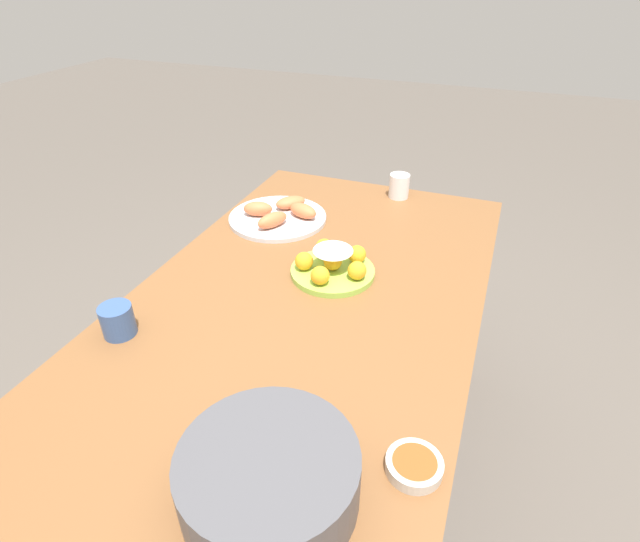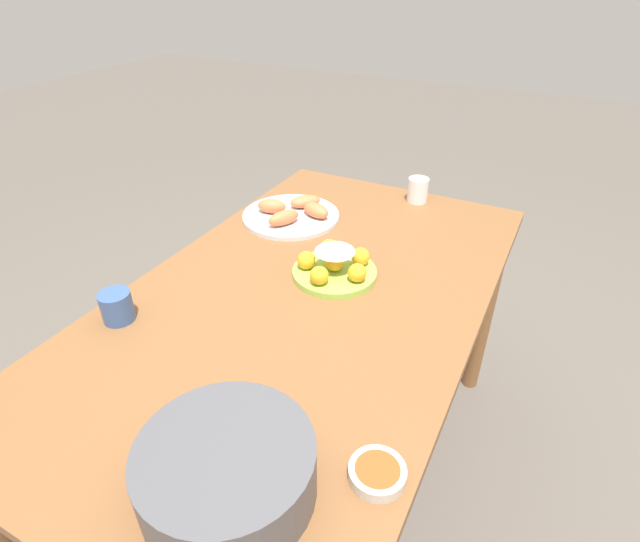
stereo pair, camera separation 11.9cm
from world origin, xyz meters
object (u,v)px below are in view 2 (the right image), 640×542
dining_table (305,324)px  serving_bowl (227,469)px  seafood_platter (292,213)px  cup_near (117,306)px  sauce_bowl (377,473)px  cake_plate (335,266)px  cup_far (418,190)px

dining_table → serving_bowl: 0.57m
seafood_platter → cup_near: cup_near is taller
dining_table → sauce_bowl: (0.40, 0.36, 0.11)m
dining_table → cake_plate: size_ratio=6.61×
serving_bowl → cup_far: size_ratio=3.42×
cake_plate → sauce_bowl: size_ratio=2.34×
sauce_bowl → cup_far: (-1.06, -0.28, 0.03)m
cup_near → cup_far: 1.03m
dining_table → cup_far: (-0.66, 0.08, 0.14)m
cake_plate → seafood_platter: cake_plate is taller
seafood_platter → cup_near: (0.64, -0.10, 0.02)m
seafood_platter → cup_near: 0.64m
cake_plate → cup_near: size_ratio=3.05×
dining_table → serving_bowl: serving_bowl is taller
sauce_bowl → seafood_platter: size_ratio=0.31×
seafood_platter → cup_far: cup_far is taller
serving_bowl → dining_table: bearing=-163.7°
serving_bowl → sauce_bowl: serving_bowl is taller
sauce_bowl → serving_bowl: bearing=-57.5°
cup_near → dining_table: bearing=130.9°
seafood_platter → cup_far: (-0.31, 0.31, 0.02)m
dining_table → cup_near: cup_near is taller
cup_near → sauce_bowl: bearing=80.8°
serving_bowl → sauce_bowl: (-0.13, 0.20, -0.04)m
sauce_bowl → cup_near: cup_near is taller
cup_near → cup_far: (-0.95, 0.41, 0.00)m
sauce_bowl → cup_far: 1.09m
cake_plate → sauce_bowl: (0.51, 0.33, -0.02)m
dining_table → sauce_bowl: sauce_bowl is taller
serving_bowl → cup_near: serving_bowl is taller
dining_table → serving_bowl: size_ratio=5.27×
dining_table → seafood_platter: 0.44m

